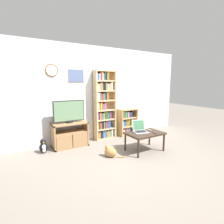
{
  "coord_description": "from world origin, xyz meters",
  "views": [
    {
      "loc": [
        -2.12,
        -2.71,
        1.61
      ],
      "look_at": [
        0.06,
        0.97,
        0.89
      ],
      "focal_mm": 28.0,
      "sensor_mm": 36.0,
      "label": 1
    }
  ],
  "objects_px": {
    "bookshelf_tall": "(104,106)",
    "remote_near_laptop": "(155,133)",
    "laptop": "(140,129)",
    "tv_stand": "(70,134)",
    "television": "(69,112)",
    "coffee_table": "(145,135)",
    "penguin_figurine": "(43,147)",
    "bookshelf_short": "(126,122)",
    "cat": "(110,152)",
    "remote_far_from_laptop": "(148,129)"
  },
  "relations": [
    {
      "from": "tv_stand",
      "to": "bookshelf_short",
      "type": "bearing_deg",
      "value": 3.4
    },
    {
      "from": "bookshelf_short",
      "to": "coffee_table",
      "type": "xyz_separation_m",
      "value": [
        -0.38,
        -1.3,
        -0.01
      ]
    },
    {
      "from": "tv_stand",
      "to": "remote_far_from_laptop",
      "type": "relative_size",
      "value": 5.32
    },
    {
      "from": "bookshelf_tall",
      "to": "coffee_table",
      "type": "relative_size",
      "value": 2.28
    },
    {
      "from": "bookshelf_tall",
      "to": "remote_near_laptop",
      "type": "distance_m",
      "value": 1.66
    },
    {
      "from": "television",
      "to": "bookshelf_short",
      "type": "xyz_separation_m",
      "value": [
        1.82,
        0.12,
        -0.49
      ]
    },
    {
      "from": "laptop",
      "to": "remote_far_from_laptop",
      "type": "xyz_separation_m",
      "value": [
        0.29,
        0.03,
        -0.06
      ]
    },
    {
      "from": "laptop",
      "to": "penguin_figurine",
      "type": "bearing_deg",
      "value": 169.22
    },
    {
      "from": "bookshelf_short",
      "to": "bookshelf_tall",
      "type": "bearing_deg",
      "value": 177.91
    },
    {
      "from": "television",
      "to": "cat",
      "type": "xyz_separation_m",
      "value": [
        0.56,
        -1.05,
        -0.79
      ]
    },
    {
      "from": "tv_stand",
      "to": "remote_near_laptop",
      "type": "bearing_deg",
      "value": -39.83
    },
    {
      "from": "coffee_table",
      "to": "penguin_figurine",
      "type": "bearing_deg",
      "value": 152.73
    },
    {
      "from": "television",
      "to": "bookshelf_tall",
      "type": "relative_size",
      "value": 0.4
    },
    {
      "from": "tv_stand",
      "to": "remote_far_from_laptop",
      "type": "xyz_separation_m",
      "value": [
        1.67,
        -1.04,
        0.15
      ]
    },
    {
      "from": "laptop",
      "to": "remote_near_laptop",
      "type": "xyz_separation_m",
      "value": [
        0.23,
        -0.26,
        -0.06
      ]
    },
    {
      "from": "bookshelf_short",
      "to": "cat",
      "type": "xyz_separation_m",
      "value": [
        -1.26,
        -1.18,
        -0.3
      ]
    },
    {
      "from": "television",
      "to": "remote_far_from_laptop",
      "type": "bearing_deg",
      "value": -31.66
    },
    {
      "from": "penguin_figurine",
      "to": "coffee_table",
      "type": "bearing_deg",
      "value": -27.27
    },
    {
      "from": "tv_stand",
      "to": "penguin_figurine",
      "type": "xyz_separation_m",
      "value": [
        -0.67,
        -0.11,
        -0.16
      ]
    },
    {
      "from": "tv_stand",
      "to": "penguin_figurine",
      "type": "height_order",
      "value": "tv_stand"
    },
    {
      "from": "bookshelf_tall",
      "to": "laptop",
      "type": "height_order",
      "value": "bookshelf_tall"
    },
    {
      "from": "television",
      "to": "coffee_table",
      "type": "xyz_separation_m",
      "value": [
        1.44,
        -1.17,
        -0.51
      ]
    },
    {
      "from": "coffee_table",
      "to": "laptop",
      "type": "distance_m",
      "value": 0.17
    },
    {
      "from": "television",
      "to": "coffee_table",
      "type": "bearing_deg",
      "value": -39.24
    },
    {
      "from": "bookshelf_tall",
      "to": "laptop",
      "type": "bearing_deg",
      "value": -74.71
    },
    {
      "from": "remote_near_laptop",
      "to": "television",
      "type": "bearing_deg",
      "value": 167.47
    },
    {
      "from": "laptop",
      "to": "tv_stand",
      "type": "bearing_deg",
      "value": 156.54
    },
    {
      "from": "laptop",
      "to": "remote_near_laptop",
      "type": "distance_m",
      "value": 0.36
    },
    {
      "from": "bookshelf_short",
      "to": "laptop",
      "type": "height_order",
      "value": "bookshelf_short"
    },
    {
      "from": "coffee_table",
      "to": "penguin_figurine",
      "type": "distance_m",
      "value": 2.37
    },
    {
      "from": "bookshelf_short",
      "to": "coffee_table",
      "type": "bearing_deg",
      "value": -106.5
    },
    {
      "from": "tv_stand",
      "to": "bookshelf_tall",
      "type": "xyz_separation_m",
      "value": [
        1.04,
        0.14,
        0.64
      ]
    },
    {
      "from": "remote_near_laptop",
      "to": "cat",
      "type": "xyz_separation_m",
      "value": [
        -1.05,
        0.27,
        -0.35
      ]
    },
    {
      "from": "cat",
      "to": "bookshelf_short",
      "type": "bearing_deg",
      "value": 7.82
    },
    {
      "from": "coffee_table",
      "to": "bookshelf_tall",
      "type": "bearing_deg",
      "value": 106.51
    },
    {
      "from": "television",
      "to": "cat",
      "type": "height_order",
      "value": "television"
    },
    {
      "from": "bookshelf_tall",
      "to": "laptop",
      "type": "distance_m",
      "value": 1.33
    },
    {
      "from": "coffee_table",
      "to": "laptop",
      "type": "height_order",
      "value": "laptop"
    },
    {
      "from": "bookshelf_tall",
      "to": "television",
      "type": "bearing_deg",
      "value": -171.82
    },
    {
      "from": "laptop",
      "to": "penguin_figurine",
      "type": "distance_m",
      "value": 2.29
    },
    {
      "from": "tv_stand",
      "to": "bookshelf_tall",
      "type": "bearing_deg",
      "value": 7.47
    },
    {
      "from": "television",
      "to": "cat",
      "type": "bearing_deg",
      "value": -61.96
    },
    {
      "from": "tv_stand",
      "to": "cat",
      "type": "xyz_separation_m",
      "value": [
        0.56,
        -1.07,
        -0.2
      ]
    },
    {
      "from": "coffee_table",
      "to": "remote_far_from_laptop",
      "type": "bearing_deg",
      "value": 31.64
    },
    {
      "from": "coffee_table",
      "to": "penguin_figurine",
      "type": "relative_size",
      "value": 2.55
    },
    {
      "from": "television",
      "to": "laptop",
      "type": "distance_m",
      "value": 1.78
    },
    {
      "from": "television",
      "to": "bookshelf_short",
      "type": "distance_m",
      "value": 1.89
    },
    {
      "from": "coffee_table",
      "to": "laptop",
      "type": "relative_size",
      "value": 2.23
    },
    {
      "from": "remote_near_laptop",
      "to": "penguin_figurine",
      "type": "distance_m",
      "value": 2.6
    },
    {
      "from": "bookshelf_tall",
      "to": "remote_near_laptop",
      "type": "relative_size",
      "value": 11.99
    }
  ]
}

